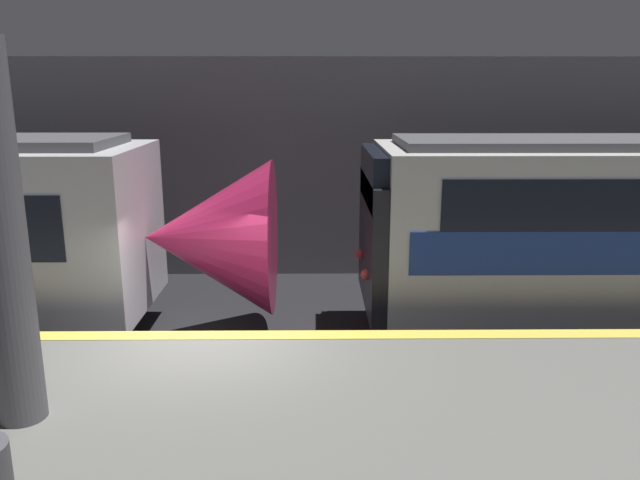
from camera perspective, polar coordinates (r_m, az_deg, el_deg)
The scene contains 4 objects.
ground_plane at distance 9.44m, azimuth -10.07°, elevation -14.27°, with size 120.00×120.00×0.00m, color black.
platform at distance 7.19m, azimuth -13.42°, elevation -19.32°, with size 40.00×4.70×1.08m.
station_rear_barrier at distance 14.67m, azimuth -6.56°, elevation 6.45°, with size 50.00×0.15×5.04m.
support_pillar_near at distance 6.78m, azimuth -27.10°, elevation -0.00°, with size 0.48×0.48×3.82m.
Camera 1 is at (1.51, -8.19, 4.45)m, focal length 35.00 mm.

